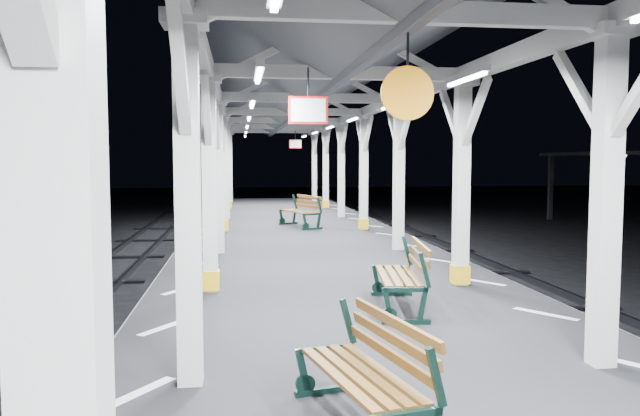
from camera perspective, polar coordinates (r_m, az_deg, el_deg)
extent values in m
plane|color=black|center=(8.37, 3.93, -16.85)|extent=(120.00, 120.00, 0.00)
cube|color=black|center=(8.20, 3.95, -13.59)|extent=(6.00, 50.00, 1.00)
cube|color=silver|center=(7.97, -13.89, -10.49)|extent=(1.00, 48.00, 0.01)
cube|color=silver|center=(8.86, 19.91, -9.10)|extent=(1.00, 48.00, 0.01)
cube|color=silver|center=(1.77, -22.64, -10.41)|extent=(0.22, 0.22, 3.20)
cube|color=silver|center=(5.68, -11.97, -0.10)|extent=(0.22, 0.22, 3.20)
cube|color=silver|center=(5.79, -12.25, 16.50)|extent=(0.40, 0.40, 0.12)
cube|color=silver|center=(6.25, -11.74, 10.87)|extent=(0.10, 0.99, 0.99)
cube|color=silver|center=(5.17, -12.69, 12.23)|extent=(0.10, 0.99, 0.99)
cube|color=silver|center=(9.67, -10.07, 1.78)|extent=(0.22, 0.22, 3.20)
cube|color=silver|center=(9.73, -10.20, 11.59)|extent=(0.40, 0.40, 0.12)
cube|color=yellow|center=(9.84, -9.95, -6.51)|extent=(0.26, 0.26, 0.30)
cube|color=silver|center=(10.23, -10.01, 8.37)|extent=(0.10, 0.99, 0.99)
cube|color=silver|center=(9.14, -10.33, 8.84)|extent=(0.10, 0.99, 0.99)
cube|color=silver|center=(13.66, -9.27, 2.56)|extent=(0.22, 0.22, 3.20)
cube|color=silver|center=(13.71, -9.36, 9.51)|extent=(0.40, 0.40, 0.12)
cube|color=silver|center=(14.22, -9.26, 7.27)|extent=(0.10, 0.99, 0.99)
cube|color=silver|center=(13.12, -9.42, 7.50)|extent=(0.10, 0.99, 0.99)
cube|color=silver|center=(17.66, -8.84, 2.99)|extent=(0.22, 0.22, 3.20)
cube|color=silver|center=(17.69, -8.90, 8.37)|extent=(0.40, 0.40, 0.12)
cube|color=yellow|center=(17.75, -8.78, -1.60)|extent=(0.26, 0.26, 0.30)
cube|color=silver|center=(18.22, -8.83, 6.65)|extent=(0.10, 0.99, 0.99)
cube|color=silver|center=(17.12, -8.93, 6.79)|extent=(0.10, 0.99, 0.99)
cube|color=silver|center=(21.66, -8.56, 3.25)|extent=(0.22, 0.22, 3.20)
cube|color=silver|center=(21.69, -8.61, 7.64)|extent=(0.40, 0.40, 0.12)
cube|color=silver|center=(22.21, -8.57, 6.25)|extent=(0.10, 0.99, 0.99)
cube|color=silver|center=(21.11, -8.63, 6.35)|extent=(0.10, 0.99, 0.99)
cube|color=silver|center=(25.65, -8.37, 3.44)|extent=(0.22, 0.22, 3.20)
cube|color=silver|center=(25.68, -8.41, 7.15)|extent=(0.40, 0.40, 0.12)
cube|color=yellow|center=(25.72, -8.34, 0.28)|extent=(0.26, 0.26, 0.30)
cube|color=silver|center=(26.21, -8.38, 5.98)|extent=(0.10, 0.99, 0.99)
cube|color=silver|center=(25.11, -8.42, 6.04)|extent=(0.10, 0.99, 0.99)
cube|color=silver|center=(29.65, -8.23, 3.58)|extent=(0.22, 0.22, 3.20)
cube|color=silver|center=(29.67, -8.27, 6.78)|extent=(0.40, 0.40, 0.12)
cube|color=silver|center=(30.21, -8.24, 5.77)|extent=(0.10, 0.99, 0.99)
cube|color=silver|center=(29.11, -8.28, 5.82)|extent=(0.10, 0.99, 0.99)
cube|color=silver|center=(6.68, 24.68, 0.26)|extent=(0.22, 0.22, 3.20)
cube|color=silver|center=(6.77, 25.15, 14.41)|extent=(0.40, 0.40, 0.12)
cube|color=silver|center=(7.17, 22.63, 9.79)|extent=(0.10, 0.99, 0.99)
cube|color=silver|center=(10.28, 12.81, 1.90)|extent=(0.22, 0.22, 3.20)
cube|color=silver|center=(10.35, 12.97, 11.12)|extent=(0.40, 0.40, 0.12)
cube|color=yellow|center=(10.44, 12.67, -5.91)|extent=(0.26, 0.26, 0.30)
cube|color=silver|center=(10.82, 11.90, 8.13)|extent=(0.10, 0.99, 0.99)
cube|color=silver|center=(9.79, 14.04, 8.49)|extent=(0.10, 0.99, 0.99)
cube|color=silver|center=(14.10, 7.21, 2.64)|extent=(0.22, 0.22, 3.20)
cube|color=silver|center=(14.15, 7.28, 9.37)|extent=(0.40, 0.40, 0.12)
cube|color=silver|center=(14.65, 6.71, 7.21)|extent=(0.10, 0.99, 0.99)
cube|color=silver|center=(13.58, 7.84, 7.42)|extent=(0.10, 0.99, 0.99)
cube|color=silver|center=(18.00, 4.01, 3.06)|extent=(0.22, 0.22, 3.20)
cube|color=silver|center=(18.04, 4.04, 8.33)|extent=(0.40, 0.40, 0.12)
cube|color=yellow|center=(18.09, 3.99, -1.44)|extent=(0.26, 0.26, 0.30)
cube|color=silver|center=(18.55, 3.70, 6.65)|extent=(0.10, 0.99, 0.99)
cube|color=silver|center=(17.47, 4.39, 6.78)|extent=(0.10, 0.99, 0.99)
cube|color=silver|center=(21.94, 1.96, 3.32)|extent=(0.22, 0.22, 3.20)
cube|color=silver|center=(21.97, 1.97, 7.65)|extent=(0.40, 0.40, 0.12)
cube|color=silver|center=(22.49, 1.74, 6.28)|extent=(0.10, 0.99, 0.99)
cube|color=silver|center=(21.40, 2.21, 6.37)|extent=(0.10, 0.99, 0.99)
cube|color=silver|center=(25.89, 0.53, 3.50)|extent=(0.22, 0.22, 3.20)
cube|color=silver|center=(25.92, 0.53, 7.17)|extent=(0.40, 0.40, 0.12)
cube|color=yellow|center=(25.96, 0.53, 0.36)|extent=(0.26, 0.26, 0.30)
cube|color=silver|center=(26.44, 0.37, 6.01)|extent=(0.10, 0.99, 0.99)
cube|color=silver|center=(25.35, 0.70, 6.07)|extent=(0.10, 0.99, 0.99)
cube|color=silver|center=(29.86, -0.52, 3.63)|extent=(0.22, 0.22, 3.20)
cube|color=silver|center=(29.88, -0.52, 6.81)|extent=(0.40, 0.40, 0.12)
cube|color=silver|center=(30.41, -0.65, 5.81)|extent=(0.10, 0.99, 0.99)
cube|color=silver|center=(29.32, -0.40, 5.86)|extent=(0.10, 0.99, 0.99)
cube|color=silver|center=(7.78, -10.97, 14.29)|extent=(0.18, 48.00, 0.24)
cube|color=silver|center=(8.53, 17.77, 13.28)|extent=(0.18, 48.00, 0.24)
cube|color=silver|center=(6.00, 8.07, 17.30)|extent=(4.20, 0.14, 0.20)
cube|color=silver|center=(9.86, 1.75, 12.27)|extent=(4.20, 0.14, 0.20)
cube|color=silver|center=(13.80, -0.91, 10.04)|extent=(4.20, 0.14, 0.20)
cube|color=silver|center=(17.76, -2.37, 8.79)|extent=(4.20, 0.14, 0.20)
cube|color=silver|center=(21.74, -3.29, 8.00)|extent=(4.20, 0.14, 0.20)
cube|color=silver|center=(25.73, -3.92, 7.45)|extent=(4.20, 0.14, 0.20)
cube|color=silver|center=(29.72, -4.39, 7.04)|extent=(4.20, 0.14, 0.20)
cube|color=#4F5257|center=(7.88, -5.67, 18.24)|extent=(2.80, 49.00, 1.45)
cube|color=#4F5257|center=(8.37, 13.31, 17.32)|extent=(2.80, 49.00, 1.45)
cube|color=silver|center=(7.72, -5.63, 12.32)|extent=(0.10, 1.35, 0.08)
cube|color=white|center=(7.72, -5.62, 11.95)|extent=(0.05, 1.25, 0.05)
cube|color=silver|center=(11.70, -6.22, 9.63)|extent=(0.10, 1.35, 0.08)
cube|color=white|center=(11.69, -6.22, 9.39)|extent=(0.05, 1.25, 0.05)
cube|color=silver|center=(15.68, -6.51, 8.31)|extent=(0.10, 1.35, 0.08)
cube|color=white|center=(15.68, -6.51, 8.13)|extent=(0.05, 1.25, 0.05)
cube|color=silver|center=(19.68, -6.68, 7.53)|extent=(0.10, 1.35, 0.08)
cube|color=white|center=(19.67, -6.68, 7.38)|extent=(0.05, 1.25, 0.05)
cube|color=silver|center=(23.67, -6.79, 7.00)|extent=(0.10, 1.35, 0.08)
cube|color=white|center=(23.67, -6.79, 6.88)|extent=(0.05, 1.25, 0.05)
cube|color=silver|center=(27.67, -6.87, 6.63)|extent=(0.10, 1.35, 0.08)
cube|color=white|center=(27.67, -6.87, 6.53)|extent=(0.05, 1.25, 0.05)
cube|color=silver|center=(8.22, 13.20, 11.74)|extent=(0.10, 1.35, 0.08)
cube|color=white|center=(8.22, 13.20, 11.40)|extent=(0.05, 1.25, 0.05)
cube|color=silver|center=(12.03, 6.43, 9.49)|extent=(0.10, 1.35, 0.08)
cube|color=white|center=(12.03, 6.43, 9.25)|extent=(0.05, 1.25, 0.05)
cube|color=silver|center=(15.94, 2.98, 8.27)|extent=(0.10, 1.35, 0.08)
cube|color=white|center=(15.93, 2.98, 8.09)|extent=(0.05, 1.25, 0.05)
cube|color=silver|center=(19.88, 0.90, 7.52)|extent=(0.10, 1.35, 0.08)
cube|color=white|center=(19.88, 0.90, 7.38)|extent=(0.05, 1.25, 0.05)
cube|color=silver|center=(23.84, -0.49, 7.02)|extent=(0.10, 1.35, 0.08)
cube|color=white|center=(23.84, -0.49, 6.90)|extent=(0.05, 1.25, 0.05)
cube|color=silver|center=(27.81, -1.47, 6.65)|extent=(0.10, 1.35, 0.08)
cube|color=white|center=(27.81, -1.47, 6.55)|extent=(0.05, 1.25, 0.05)
cylinder|color=black|center=(5.94, 8.04, 14.19)|extent=(0.02, 0.02, 0.30)
cylinder|color=orange|center=(5.88, 7.99, 10.35)|extent=(0.50, 0.04, 0.50)
cylinder|color=black|center=(8.02, -1.09, 11.47)|extent=(0.02, 0.02, 0.36)
cube|color=red|center=(7.99, -1.09, 8.94)|extent=(0.50, 0.03, 0.35)
cube|color=white|center=(7.99, -1.09, 8.94)|extent=(0.44, 0.05, 0.29)
cylinder|color=black|center=(25.38, -2.26, 6.68)|extent=(0.02, 0.02, 0.36)
cube|color=red|center=(25.37, -2.26, 5.88)|extent=(0.50, 0.03, 0.35)
cube|color=white|center=(25.37, -2.26, 5.88)|extent=(0.44, 0.05, 0.29)
cube|color=black|center=(33.50, 20.33, 1.82)|extent=(0.20, 0.20, 3.30)
sphere|color=silver|center=(28.29, 26.06, 4.38)|extent=(0.20, 0.20, 0.20)
sphere|color=silver|center=(33.47, 20.40, 4.50)|extent=(0.20, 0.20, 0.20)
cube|color=black|center=(4.27, 10.57, -14.96)|extent=(0.16, 0.08, 0.41)
cube|color=black|center=(5.67, 0.53, -16.35)|extent=(0.56, 0.18, 0.06)
cube|color=black|center=(5.54, -1.54, -14.79)|extent=(0.15, 0.08, 0.43)
cube|color=black|center=(5.67, 2.37, -14.33)|extent=(0.14, 0.07, 0.44)
cube|color=black|center=(5.56, 2.57, -10.27)|extent=(0.16, 0.08, 0.41)
cube|color=brown|center=(4.81, 1.60, -15.22)|extent=(0.39, 1.41, 0.03)
cube|color=brown|center=(4.85, 2.99, -15.04)|extent=(0.39, 1.41, 0.03)
cube|color=brown|center=(4.90, 4.35, -14.86)|extent=(0.39, 1.41, 0.03)
cube|color=brown|center=(4.95, 5.68, -14.67)|extent=(0.39, 1.41, 0.03)
cube|color=brown|center=(4.93, 6.40, -13.12)|extent=(0.36, 1.40, 0.09)
cube|color=brown|center=(4.91, 6.61, -11.73)|extent=(0.36, 1.40, 0.09)
cube|color=brown|center=(4.88, 6.83, -10.33)|extent=(0.36, 1.40, 0.09)
cube|color=black|center=(7.92, 7.86, -10.29)|extent=(0.61, 0.14, 0.06)
cube|color=black|center=(7.85, 6.23, -8.88)|extent=(0.16, 0.07, 0.47)
cube|color=black|center=(7.90, 9.35, -8.82)|extent=(0.15, 0.07, 0.47)
cube|color=black|center=(7.81, 9.54, -5.62)|extent=(0.17, 0.07, 0.45)
cube|color=black|center=(9.49, 6.56, -7.80)|extent=(0.61, 0.14, 0.06)
cube|color=black|center=(9.43, 5.21, -6.61)|extent=(0.16, 0.07, 0.47)
cube|color=black|center=(9.47, 7.80, -6.57)|extent=(0.15, 0.07, 0.47)
cube|color=black|center=(9.40, 7.95, -3.89)|extent=(0.17, 0.07, 0.45)
cube|color=brown|center=(8.59, 5.82, -6.18)|extent=(0.30, 1.54, 0.04)
cube|color=brown|center=(8.61, 6.70, -6.17)|extent=(0.30, 1.54, 0.04)
cube|color=brown|center=(8.62, 7.58, -6.16)|extent=(0.30, 1.54, 0.04)
cube|color=brown|center=(8.64, 8.45, -6.15)|extent=(0.30, 1.54, 0.04)
cube|color=brown|center=(8.63, 8.94, -5.21)|extent=(0.26, 1.54, 0.10)
cube|color=brown|center=(8.61, 9.08, -4.34)|extent=(0.26, 1.54, 0.10)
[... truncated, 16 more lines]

